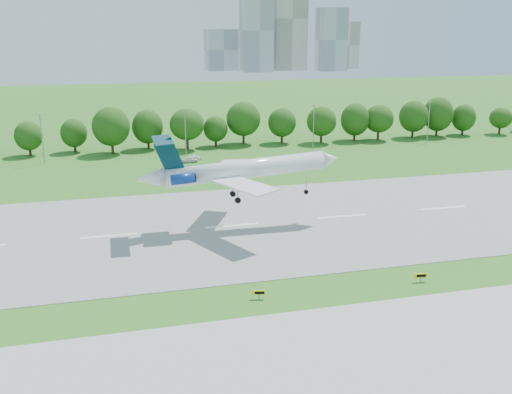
{
  "coord_description": "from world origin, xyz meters",
  "views": [
    {
      "loc": [
        -38.35,
        -63.65,
        31.75
      ],
      "look_at": [
        -17.52,
        18.0,
        6.93
      ],
      "focal_mm": 40.0,
      "sensor_mm": 36.0,
      "label": 1
    }
  ],
  "objects_px": {
    "airliner": "(236,170)",
    "service_vehicle_a": "(195,158)",
    "taxi_sign_left": "(259,293)",
    "service_vehicle_b": "(190,160)"
  },
  "relations": [
    {
      "from": "taxi_sign_left",
      "to": "service_vehicle_a",
      "type": "relative_size",
      "value": 0.45
    },
    {
      "from": "service_vehicle_a",
      "to": "service_vehicle_b",
      "type": "height_order",
      "value": "service_vehicle_b"
    },
    {
      "from": "service_vehicle_a",
      "to": "service_vehicle_b",
      "type": "bearing_deg",
      "value": 125.16
    },
    {
      "from": "airliner",
      "to": "service_vehicle_b",
      "type": "height_order",
      "value": "airliner"
    },
    {
      "from": "airliner",
      "to": "taxi_sign_left",
      "type": "distance_m",
      "value": 28.77
    },
    {
      "from": "service_vehicle_a",
      "to": "service_vehicle_b",
      "type": "relative_size",
      "value": 0.9
    },
    {
      "from": "airliner",
      "to": "service_vehicle_a",
      "type": "bearing_deg",
      "value": 89.05
    },
    {
      "from": "taxi_sign_left",
      "to": "airliner",
      "type": "bearing_deg",
      "value": 96.13
    },
    {
      "from": "taxi_sign_left",
      "to": "service_vehicle_b",
      "type": "distance_m",
      "value": 76.59
    },
    {
      "from": "taxi_sign_left",
      "to": "service_vehicle_b",
      "type": "xyz_separation_m",
      "value": [
        2.11,
        76.56,
        -0.15
      ]
    }
  ]
}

